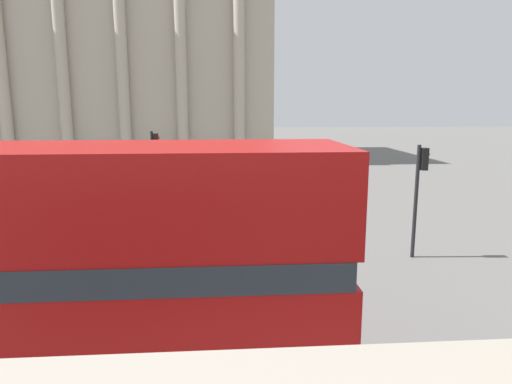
{
  "coord_description": "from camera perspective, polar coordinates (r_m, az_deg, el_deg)",
  "views": [
    {
      "loc": [
        -1.11,
        -2.42,
        4.88
      ],
      "look_at": [
        0.22,
        15.53,
        1.44
      ],
      "focal_mm": 32.0,
      "sensor_mm": 36.0,
      "label": 1
    }
  ],
  "objects": [
    {
      "name": "pedestrian_olive",
      "position": [
        24.25,
        -13.84,
        1.29
      ],
      "size": [
        0.32,
        0.32,
        1.74
      ],
      "rotation": [
        0.0,
        0.0,
        3.75
      ],
      "color": "#282B33",
      "rests_on": "ground_plane"
    },
    {
      "name": "traffic_light_near",
      "position": [
        15.36,
        19.72,
        0.87
      ],
      "size": [
        0.42,
        0.24,
        3.66
      ],
      "color": "black",
      "rests_on": "ground_plane"
    },
    {
      "name": "double_decker_bus",
      "position": [
        8.4,
        -27.8,
        -7.88
      ],
      "size": [
        10.7,
        2.68,
        4.26
      ],
      "rotation": [
        0.0,
        0.0,
        0.09
      ],
      "color": "black",
      "rests_on": "ground_plane"
    },
    {
      "name": "traffic_light_mid",
      "position": [
        20.85,
        -12.59,
        3.87
      ],
      "size": [
        0.42,
        0.24,
        3.76
      ],
      "color": "black",
      "rests_on": "ground_plane"
    },
    {
      "name": "plaza_building_left",
      "position": [
        46.85,
        -17.25,
        15.63
      ],
      "size": [
        29.28,
        16.34,
        18.39
      ],
      "color": "#B2A893",
      "rests_on": "ground_plane"
    },
    {
      "name": "pedestrian_grey",
      "position": [
        36.58,
        -11.71,
        4.35
      ],
      "size": [
        0.32,
        0.32,
        1.59
      ],
      "rotation": [
        0.0,
        0.0,
        3.55
      ],
      "color": "#282B33",
      "rests_on": "ground_plane"
    }
  ]
}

